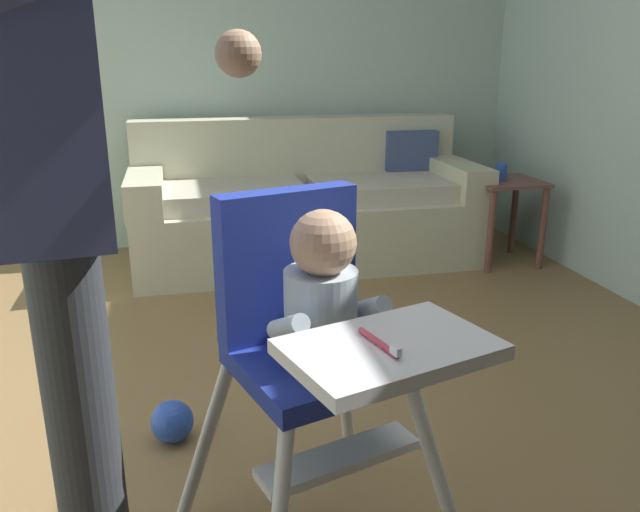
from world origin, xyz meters
name	(u,v)px	position (x,y,z in m)	size (l,w,h in m)	color
ground	(262,448)	(0.00, 0.00, -0.05)	(5.74, 6.40, 0.10)	olive
wall_far	(203,36)	(0.00, 2.43, 1.35)	(4.94, 0.06, 2.71)	#AFCABB
couch	(306,207)	(0.56, 1.91, 0.33)	(2.10, 0.86, 0.86)	beige
high_chair	(316,323)	(0.07, -0.54, 0.64)	(0.74, 0.83, 0.94)	white
adult_standing	(59,197)	(-0.45, -0.60, 0.98)	(0.55, 0.50, 1.73)	#33363A
toy_ball	(172,421)	(-0.29, 0.04, 0.07)	(0.14, 0.14, 0.14)	#284CB7
side_table	(504,203)	(1.72, 1.55, 0.38)	(0.40, 0.40, 0.52)	brown
sippy_cup	(501,172)	(1.68, 1.55, 0.57)	(0.07, 0.07, 0.10)	#284CB7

